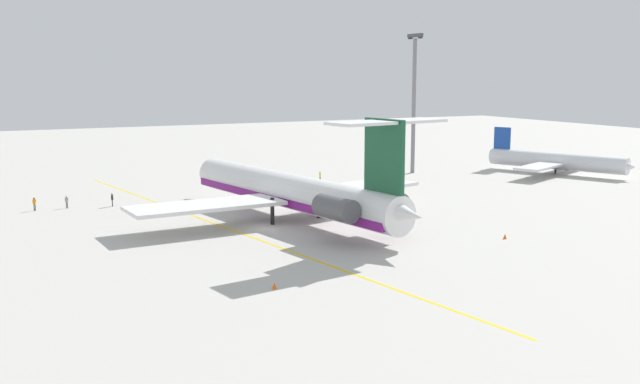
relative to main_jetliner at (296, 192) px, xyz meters
The scene contains 11 objects.
ground 6.15m from the main_jetliner, 66.96° to the right, with size 324.11×324.11×0.00m, color #B7B5AD.
main_jetliner is the anchor object (origin of this frame).
airliner_far_left 59.78m from the main_jetliner, 105.70° to the left, with size 24.28×24.47×7.59m.
ground_crew_near_nose 30.42m from the main_jetliner, 148.12° to the left, with size 0.46×0.29×1.80m.
ground_crew_near_tail 34.15m from the main_jetliner, 127.49° to the right, with size 0.27×0.42×1.71m.
ground_crew_portside 31.15m from the main_jetliner, 131.85° to the right, with size 0.27×0.42×1.66m.
ground_crew_starboard 26.31m from the main_jetliner, 137.80° to the right, with size 0.45×0.29×1.79m.
safety_cone_nose 24.45m from the main_jetliner, 41.01° to the left, with size 0.40×0.40×0.55m, color #EA590F.
safety_cone_wingtip 27.39m from the main_jetliner, 28.29° to the right, with size 0.40×0.40×0.55m, color #EA590F.
taxiway_centreline 9.59m from the main_jetliner, 97.87° to the right, with size 87.96×0.36×0.01m, color gold.
light_mast 46.86m from the main_jetliner, 128.98° to the left, with size 4.00×0.70×23.87m.
Camera 1 is at (74.32, -30.19, 17.35)m, focal length 40.64 mm.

